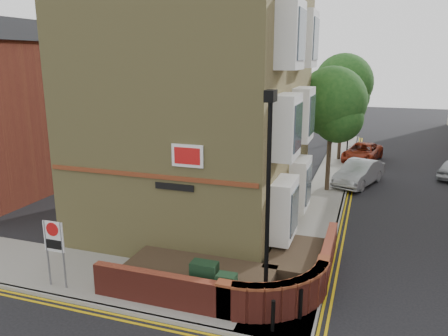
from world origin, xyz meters
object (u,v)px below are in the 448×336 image
at_px(silver_car_near, 359,173).
at_px(zone_sign, 54,242).
at_px(lamppost, 268,206).
at_px(utility_cabinet_large, 204,281).

bearing_deg(silver_car_near, zone_sign, -99.74).
xyz_separation_m(zone_sign, silver_car_near, (8.60, 15.43, -0.92)).
height_order(lamppost, silver_car_near, lamppost).
distance_m(lamppost, utility_cabinet_large, 3.24).
bearing_deg(zone_sign, silver_car_near, 60.87).
xyz_separation_m(utility_cabinet_large, silver_car_near, (3.90, 14.63, -0.00)).
distance_m(utility_cabinet_large, zone_sign, 4.86).
distance_m(lamppost, zone_sign, 6.85).
bearing_deg(utility_cabinet_large, zone_sign, -170.31).
xyz_separation_m(lamppost, silver_car_near, (2.00, 14.73, -2.62)).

